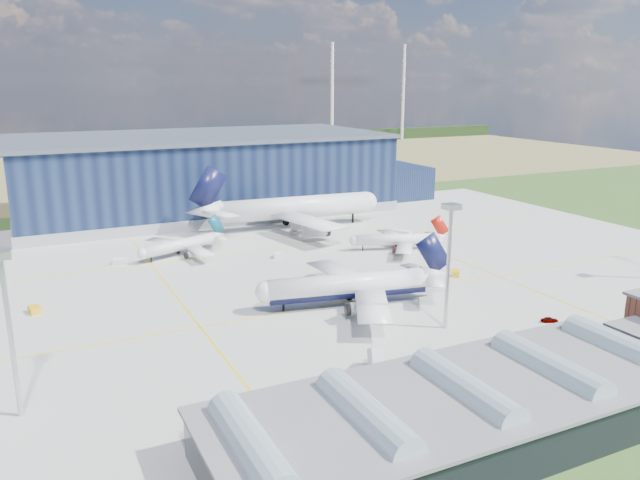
{
  "coord_description": "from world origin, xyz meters",
  "views": [
    {
      "loc": [
        -56.81,
        -115.18,
        43.56
      ],
      "look_at": [
        4.84,
        11.43,
        7.61
      ],
      "focal_mm": 35.0,
      "sensor_mm": 36.0,
      "label": 1
    }
  ],
  "objects": [
    {
      "name": "airstair",
      "position": [
        -10.48,
        -39.57,
        1.46
      ],
      "size": [
        3.29,
        4.9,
        2.91
      ],
      "primitive_type": "cube",
      "rotation": [
        0.0,
        0.0,
        -0.36
      ],
      "color": "white",
      "rests_on": "ground"
    },
    {
      "name": "airliner_widebody",
      "position": [
        17.95,
        55.0,
        9.87
      ],
      "size": [
        65.19,
        63.98,
        19.75
      ],
      "primitive_type": null,
      "rotation": [
        0.0,
        0.0,
        -0.08
      ],
      "color": "white",
      "rests_on": "ground"
    },
    {
      "name": "light_mast_west",
      "position": [
        -60.0,
        -30.0,
        15.43
      ],
      "size": [
        2.6,
        2.6,
        23.0
      ],
      "color": "silver",
      "rests_on": "ground"
    },
    {
      "name": "gse_cart_b",
      "position": [
        -36.76,
        38.02,
        0.72
      ],
      "size": [
        3.95,
        3.47,
        1.43
      ],
      "primitive_type": "cube",
      "rotation": [
        0.0,
        0.0,
        1.09
      ],
      "color": "white",
      "rests_on": "ground"
    },
    {
      "name": "treeline",
      "position": [
        0.0,
        300.0,
        4.0
      ],
      "size": [
        600.0,
        8.0,
        8.0
      ],
      "primitive_type": "cube",
      "color": "black",
      "rests_on": "ground"
    },
    {
      "name": "apron",
      "position": [
        0.0,
        10.0,
        0.03
      ],
      "size": [
        220.0,
        160.0,
        0.08
      ],
      "color": "#A3A39E",
      "rests_on": "ground"
    },
    {
      "name": "gse_tug_c",
      "position": [
        31.7,
        31.82,
        0.62
      ],
      "size": [
        2.24,
        3.09,
        1.23
      ],
      "primitive_type": "cube",
      "rotation": [
        0.0,
        0.0,
        -0.18
      ],
      "color": "yellow",
      "rests_on": "ground"
    },
    {
      "name": "airliner_navy",
      "position": [
        -0.48,
        -12.0,
        6.78
      ],
      "size": [
        48.7,
        47.99,
        13.56
      ],
      "primitive_type": null,
      "rotation": [
        0.0,
        0.0,
        2.95
      ],
      "color": "white",
      "rests_on": "ground"
    },
    {
      "name": "farmland",
      "position": [
        0.0,
        220.0,
        0.0
      ],
      "size": [
        600.0,
        220.0,
        0.01
      ],
      "primitive_type": "cube",
      "color": "#94864F",
      "rests_on": "ground"
    },
    {
      "name": "ground",
      "position": [
        0.0,
        0.0,
        0.0
      ],
      "size": [
        600.0,
        600.0,
        0.0
      ],
      "primitive_type": "plane",
      "color": "#28501E",
      "rests_on": "ground"
    },
    {
      "name": "gse_tug_a",
      "position": [
        -56.82,
        10.99,
        0.67
      ],
      "size": [
        2.51,
        3.52,
        1.34
      ],
      "primitive_type": "cube",
      "rotation": [
        0.0,
        0.0,
        0.18
      ],
      "color": "yellow",
      "rests_on": "ground"
    },
    {
      "name": "car_a",
      "position": [
        29.16,
        -36.31,
        0.53
      ],
      "size": [
        3.35,
        2.36,
        1.06
      ],
      "primitive_type": "imported",
      "rotation": [
        0.0,
        0.0,
        1.17
      ],
      "color": "#99999E",
      "rests_on": "ground"
    },
    {
      "name": "airliner_regional",
      "position": [
        -21.69,
        39.2,
        4.41
      ],
      "size": [
        34.75,
        34.42,
        8.81
      ],
      "primitive_type": null,
      "rotation": [
        0.0,
        0.0,
        3.51
      ],
      "color": "white",
      "rests_on": "ground"
    },
    {
      "name": "hangar",
      "position": [
        2.81,
        94.8,
        11.62
      ],
      "size": [
        145.0,
        62.0,
        26.1
      ],
      "color": "#111B39",
      "rests_on": "ground"
    },
    {
      "name": "glass_concourse",
      "position": [
        -6.45,
        -60.0,
        3.69
      ],
      "size": [
        78.0,
        23.0,
        8.6
      ],
      "color": "black",
      "rests_on": "ground"
    },
    {
      "name": "airliner_red",
      "position": [
        31.02,
        19.85,
        4.48
      ],
      "size": [
        34.95,
        34.59,
        8.95
      ],
      "primitive_type": null,
      "rotation": [
        0.0,
        0.0,
        2.79
      ],
      "color": "white",
      "rests_on": "ground"
    },
    {
      "name": "gse_tug_b",
      "position": [
        31.18,
        -5.65,
        0.65
      ],
      "size": [
        3.46,
        3.6,
        1.31
      ],
      "primitive_type": "cube",
      "rotation": [
        0.0,
        0.0,
        -0.69
      ],
      "color": "yellow",
      "rests_on": "ground"
    },
    {
      "name": "car_b",
      "position": [
        -13.67,
        -48.0,
        0.67
      ],
      "size": [
        4.28,
        2.9,
        1.34
      ],
      "primitive_type": "imported",
      "rotation": [
        0.0,
        0.0,
        1.98
      ],
      "color": "#99999E",
      "rests_on": "ground"
    },
    {
      "name": "gse_cart_a",
      "position": [
        0.08,
        26.48,
        0.63
      ],
      "size": [
        2.73,
        3.35,
        1.25
      ],
      "primitive_type": "cube",
      "rotation": [
        0.0,
        0.0,
        -0.32
      ],
      "color": "white",
      "rests_on": "ground"
    },
    {
      "name": "light_mast_center",
      "position": [
        10.0,
        -30.0,
        15.43
      ],
      "size": [
        2.6,
        2.6,
        23.0
      ],
      "color": "silver",
      "rests_on": "ground"
    },
    {
      "name": "gse_van_b",
      "position": [
        39.67,
        29.56,
        1.19
      ],
      "size": [
        4.91,
        5.65,
        2.39
      ],
      "primitive_type": "cube",
      "rotation": [
        0.0,
        0.0,
        0.6
      ],
      "color": "white",
      "rests_on": "ground"
    }
  ]
}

